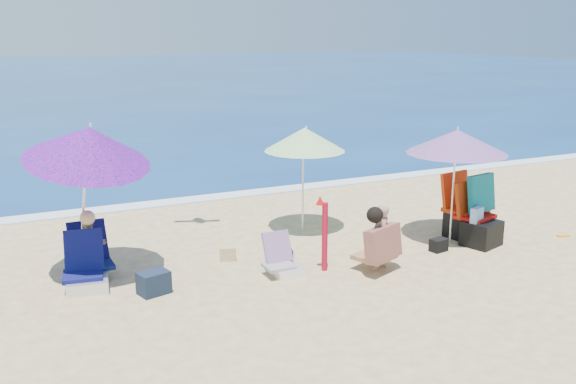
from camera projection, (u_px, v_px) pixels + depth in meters
name	position (u px, v px, depth m)	size (l,w,h in m)	color
ground	(335.00, 277.00, 9.52)	(120.00, 120.00, 0.00)	#D8BC84
sea	(45.00, 78.00, 48.98)	(120.00, 80.00, 0.12)	navy
foam	(220.00, 197.00, 13.99)	(120.00, 0.50, 0.04)	white
umbrella_turquoise	(457.00, 142.00, 10.81)	(2.13, 2.13, 1.96)	white
umbrella_striped	(305.00, 139.00, 11.31)	(1.51, 1.51, 1.92)	silver
umbrella_blue	(88.00, 145.00, 9.00)	(2.31, 2.35, 2.43)	silver
furled_umbrella	(324.00, 230.00, 9.63)	(0.19, 0.13, 1.17)	#A80C24
chair_navy	(86.00, 274.00, 9.07)	(0.66, 0.81, 0.77)	#0D114A
chair_rainbow	(284.00, 264.00, 9.58)	(0.56, 0.57, 0.61)	#E75E51
camp_chair_left	(479.00, 226.00, 10.90)	(0.76, 0.90, 1.05)	red
camp_chair_right	(468.00, 214.00, 11.22)	(0.75, 1.02, 1.18)	#B12F0C
person_center	(380.00, 239.00, 9.66)	(0.74, 0.78, 1.02)	#AD7867
person_left	(91.00, 246.00, 9.47)	(0.58, 0.70, 1.01)	tan
bag_navy_a	(154.00, 283.00, 8.89)	(0.47, 0.39, 0.32)	#162131
bag_black_a	(284.00, 256.00, 10.12)	(0.30, 0.25, 0.19)	black
bag_tan	(228.00, 253.00, 10.20)	(0.29, 0.24, 0.22)	tan
bag_black_b	(439.00, 245.00, 10.60)	(0.31, 0.24, 0.21)	black
orange_item	(563.00, 236.00, 11.37)	(0.23, 0.14, 0.03)	orange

